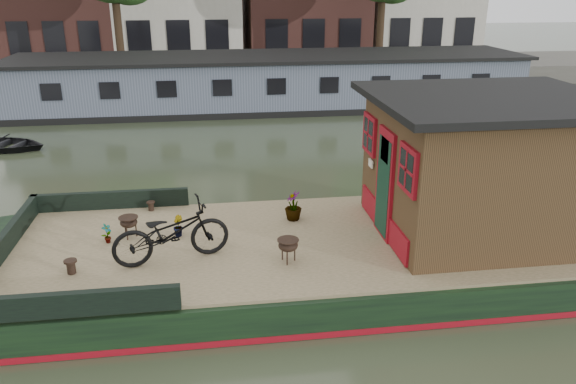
{
  "coord_description": "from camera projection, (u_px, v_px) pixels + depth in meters",
  "views": [
    {
      "loc": [
        -2.48,
        -8.71,
        4.84
      ],
      "look_at": [
        -1.18,
        0.5,
        1.35
      ],
      "focal_mm": 35.0,
      "sensor_mm": 36.0,
      "label": 1
    }
  ],
  "objects": [
    {
      "name": "ground",
      "position": [
        357.0,
        268.0,
        10.1
      ],
      "size": [
        120.0,
        120.0,
        0.0
      ],
      "primitive_type": "plane",
      "color": "#2C3723",
      "rests_on": "ground"
    },
    {
      "name": "houseboat_hull",
      "position": [
        284.0,
        260.0,
        9.83
      ],
      "size": [
        14.01,
        4.02,
        0.6
      ],
      "color": "black",
      "rests_on": "ground"
    },
    {
      "name": "houseboat_deck",
      "position": [
        358.0,
        237.0,
        9.88
      ],
      "size": [
        11.8,
        3.8,
        0.05
      ],
      "primitive_type": "cube",
      "color": "#9E8762",
      "rests_on": "houseboat_hull"
    },
    {
      "name": "bow_bulwark",
      "position": [
        57.0,
        244.0,
        9.15
      ],
      "size": [
        3.0,
        4.0,
        0.35
      ],
      "color": "black",
      "rests_on": "houseboat_deck"
    },
    {
      "name": "cabin",
      "position": [
        484.0,
        164.0,
        9.72
      ],
      "size": [
        4.0,
        3.5,
        2.42
      ],
      "color": "black",
      "rests_on": "houseboat_deck"
    },
    {
      "name": "bicycle",
      "position": [
        171.0,
        232.0,
        8.84
      ],
      "size": [
        1.96,
        1.09,
        0.97
      ],
      "primitive_type": "imported",
      "rotation": [
        0.0,
        0.0,
        1.82
      ],
      "color": "black",
      "rests_on": "houseboat_deck"
    },
    {
      "name": "potted_plant_a",
      "position": [
        107.0,
        234.0,
        9.54
      ],
      "size": [
        0.21,
        0.22,
        0.35
      ],
      "primitive_type": "imported",
      "rotation": [
        0.0,
        0.0,
        0.96
      ],
      "color": "brown",
      "rests_on": "houseboat_deck"
    },
    {
      "name": "potted_plant_b",
      "position": [
        178.0,
        226.0,
        9.81
      ],
      "size": [
        0.22,
        0.24,
        0.37
      ],
      "primitive_type": "imported",
      "rotation": [
        0.0,
        0.0,
        1.86
      ],
      "color": "brown",
      "rests_on": "houseboat_deck"
    },
    {
      "name": "potted_plant_d",
      "position": [
        293.0,
        206.0,
        10.45
      ],
      "size": [
        0.32,
        0.32,
        0.56
      ],
      "primitive_type": "imported",
      "rotation": [
        0.0,
        0.0,
        4.72
      ],
      "color": "maroon",
      "rests_on": "houseboat_deck"
    },
    {
      "name": "brazier_front",
      "position": [
        288.0,
        251.0,
        8.89
      ],
      "size": [
        0.45,
        0.45,
        0.39
      ],
      "primitive_type": null,
      "rotation": [
        0.0,
        0.0,
        0.28
      ],
      "color": "black",
      "rests_on": "houseboat_deck"
    },
    {
      "name": "brazier_rear",
      "position": [
        129.0,
        227.0,
        9.75
      ],
      "size": [
        0.37,
        0.37,
        0.38
      ],
      "primitive_type": null,
      "rotation": [
        0.0,
        0.0,
        0.03
      ],
      "color": "black",
      "rests_on": "houseboat_deck"
    },
    {
      "name": "bollard_port",
      "position": [
        151.0,
        206.0,
        10.93
      ],
      "size": [
        0.16,
        0.16,
        0.18
      ],
      "primitive_type": "cylinder",
      "color": "black",
      "rests_on": "houseboat_deck"
    },
    {
      "name": "bollard_stbd",
      "position": [
        71.0,
        267.0,
        8.56
      ],
      "size": [
        0.2,
        0.2,
        0.22
      ],
      "primitive_type": "cylinder",
      "color": "black",
      "rests_on": "houseboat_deck"
    },
    {
      "name": "dinghy",
      "position": [
        2.0,
        140.0,
        17.21
      ],
      "size": [
        3.16,
        2.65,
        0.56
      ],
      "primitive_type": "imported",
      "rotation": [
        0.0,
        0.0,
        1.27
      ],
      "color": "black",
      "rests_on": "ground"
    },
    {
      "name": "far_houseboat",
      "position": [
        271.0,
        83.0,
        22.74
      ],
      "size": [
        20.4,
        4.4,
        2.11
      ],
      "color": "slate",
      "rests_on": "ground"
    },
    {
      "name": "quay",
      "position": [
        257.0,
        72.0,
        28.94
      ],
      "size": [
        60.0,
        6.0,
        0.9
      ],
      "primitive_type": "cube",
      "color": "#47443F",
      "rests_on": "ground"
    }
  ]
}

